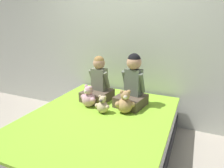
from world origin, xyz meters
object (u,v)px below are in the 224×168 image
object	(u,v)px
teddy_bear_held_by_left_child	(89,98)
bed	(98,136)
teddy_bear_between_children	(102,105)
teddy_bear_held_by_right_child	(125,103)
child_on_left	(98,84)
child_on_right	(132,85)

from	to	relation	value
teddy_bear_held_by_left_child	bed	bearing A→B (deg)	-25.77
teddy_bear_held_by_left_child	teddy_bear_between_children	bearing A→B (deg)	-5.93
bed	teddy_bear_held_by_right_child	world-z (taller)	teddy_bear_held_by_right_child
child_on_left	teddy_bear_held_by_right_child	size ratio (longest dim) A/B	2.10
child_on_right	teddy_bear_held_by_right_child	distance (m)	0.30
bed	teddy_bear_between_children	xyz separation A→B (m)	(-0.00, 0.12, 0.35)
bed	teddy_bear_held_by_right_child	distance (m)	0.50
child_on_left	teddy_bear_held_by_left_child	world-z (taller)	child_on_left
child_on_right	bed	bearing A→B (deg)	-106.58
bed	child_on_right	size ratio (longest dim) A/B	2.95
child_on_left	teddy_bear_held_by_left_child	size ratio (longest dim) A/B	2.14
bed	child_on_right	bearing A→B (deg)	62.78
bed	child_on_left	distance (m)	0.72
child_on_right	child_on_left	bearing A→B (deg)	-169.04
child_on_left	teddy_bear_between_children	distance (m)	0.45
bed	teddy_bear_between_children	bearing A→B (deg)	90.43
child_on_right	teddy_bear_held_by_left_child	xyz separation A→B (m)	(-0.50, -0.26, -0.16)
teddy_bear_held_by_left_child	teddy_bear_between_children	distance (m)	0.27
child_on_left	teddy_bear_held_by_right_child	bearing A→B (deg)	-19.48
teddy_bear_held_by_right_child	teddy_bear_between_children	bearing A→B (deg)	-178.68
teddy_bear_between_children	bed	bearing A→B (deg)	-92.22
child_on_right	teddy_bear_held_by_left_child	world-z (taller)	child_on_right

